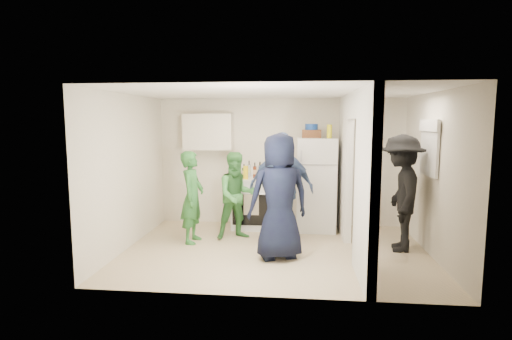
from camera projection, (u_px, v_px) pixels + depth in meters
The scene contains 35 objects.
floor at pixel (275, 251), 6.39m from camera, with size 4.80×4.80×0.00m, color beige.
wall_back at pixel (280, 162), 7.92m from camera, with size 4.80×4.80×0.00m, color silver.
wall_front at pixel (268, 193), 4.56m from camera, with size 4.80×4.80×0.00m, color silver.
wall_left at pixel (128, 171), 6.48m from camera, with size 3.40×3.40×0.00m, color silver.
wall_right at pixel (435, 176), 6.00m from camera, with size 3.40×3.40×0.00m, color silver.
ceiling at pixel (276, 92), 6.08m from camera, with size 4.80×4.80×0.00m, color white.
partition_pier_back at pixel (345, 166), 7.20m from camera, with size 0.12×1.20×2.50m, color silver.
partition_pier_front at pixel (366, 186), 5.03m from camera, with size 0.12×1.20×2.50m, color silver.
partition_header at pixel (356, 105), 5.99m from camera, with size 0.12×1.00×0.40m, color silver.
stove at pixel (253, 203), 7.73m from camera, with size 0.82×0.69×0.98m, color white.
upper_cabinet at pixel (208, 132), 7.80m from camera, with size 0.95×0.34×0.70m, color silver.
fridge at pixel (316, 184), 7.54m from camera, with size 0.72×0.70×1.75m, color white.
wicker_basket at pixel (311, 134), 7.48m from camera, with size 0.35×0.25×0.15m, color brown.
blue_bowl at pixel (312, 127), 7.46m from camera, with size 0.24×0.24×0.11m, color navy.
yellow_cup_stack_top at pixel (329, 131), 7.29m from camera, with size 0.09×0.09×0.25m, color yellow.
wall_clock at pixel (283, 140), 7.84m from camera, with size 0.22×0.22×0.03m, color white.
spice_shelf at pixel (280, 157), 7.85m from camera, with size 0.35×0.08×0.03m, color olive.
nook_window at pixel (431, 148), 6.15m from camera, with size 0.03×0.70×0.80m, color black.
nook_window_frame at pixel (430, 148), 6.15m from camera, with size 0.04×0.76×0.86m, color white.
nook_valance at pixel (429, 125), 6.11m from camera, with size 0.04×0.82×0.18m, color white.
yellow_cup_stack_stove at pixel (246, 173), 7.45m from camera, with size 0.09×0.09×0.25m, color yellow.
red_cup at pixel (264, 176), 7.45m from camera, with size 0.09×0.09×0.12m, color red.
person_green_left at pixel (192, 197), 6.76m from camera, with size 0.57×0.37×1.56m, color #2B6D34.
person_green_center at pixel (237, 196), 6.98m from camera, with size 0.74×0.58×1.53m, color #3D8B44.
person_denim at pixel (281, 188), 6.77m from camera, with size 1.10×0.46×1.88m, color #3C5385.
person_navy at pixel (279, 196), 5.95m from camera, with size 0.93×0.60×1.90m, color black.
person_nook at pixel (401, 193), 6.33m from camera, with size 1.20×0.69×1.86m, color black.
bottle_a at pixel (240, 170), 7.79m from camera, with size 0.06×0.06×0.28m, color brown.
bottle_b at pixel (244, 171), 7.61m from camera, with size 0.07×0.07×0.26m, color #20531B.
bottle_c at pixel (249, 169), 7.79m from camera, with size 0.07×0.07×0.31m, color #ADB4BB.
bottle_d at pixel (255, 170), 7.59m from camera, with size 0.07×0.07×0.30m, color #59230F.
bottle_e at pixel (260, 169), 7.81m from camera, with size 0.07×0.07×0.29m, color silver.
bottle_f at pixel (262, 171), 7.65m from camera, with size 0.08×0.08×0.26m, color #143719.
bottle_g at pixel (267, 170), 7.76m from camera, with size 0.07×0.07×0.26m, color olive.
bottle_h at pixel (238, 171), 7.55m from camera, with size 0.06×0.06×0.29m, color #A4A8AF.
Camera 1 is at (0.32, -6.18, 2.08)m, focal length 28.00 mm.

